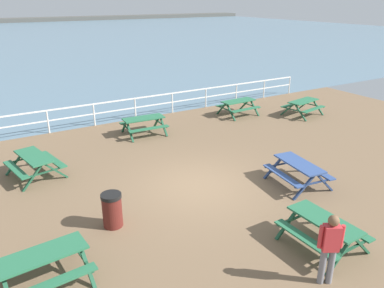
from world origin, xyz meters
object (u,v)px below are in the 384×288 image
Objects in this scene: picnic_table_far_left at (43,261)px; picnic_table_far_right at (324,226)px; visitor at (330,245)px; litter_bin at (112,210)px; picnic_table_near_right at (144,122)px; picnic_table_corner at (238,104)px; picnic_table_seaward at (34,161)px; picnic_table_mid_centre at (303,104)px; picnic_table_near_left at (299,168)px.

picnic_table_far_right is (6.07, -2.10, 0.00)m from picnic_table_far_left.
litter_bin is at bearing -115.22° from visitor.
picnic_table_near_right is 1.01× the size of picnic_table_corner.
picnic_table_far_left is 5.60m from picnic_table_seaward.
picnic_table_near_right is 8.39m from picnic_table_mid_centre.
picnic_table_far_left is 13.51m from picnic_table_corner.
picnic_table_mid_centre and picnic_table_corner have the same top height.
visitor is (-8.75, -9.09, 0.36)m from picnic_table_mid_centre.
visitor reaches higher than litter_bin.
picnic_table_near_left is at bearing -115.22° from picnic_table_corner.
picnic_table_corner is (11.03, 7.81, 0.00)m from picnic_table_far_left.
picnic_table_mid_centre is at bearing -33.35° from picnic_table_corner.
picnic_table_mid_centre is 2.16× the size of litter_bin.
litter_bin is at bearing -169.13° from picnic_table_mid_centre.
picnic_table_near_left is at bearing -147.83° from picnic_table_mid_centre.
picnic_table_seaward is at bearing 33.50° from picnic_table_far_right.
picnic_table_corner is (4.96, 9.91, 0.00)m from picnic_table_far_right.
litter_bin is (-5.98, 0.79, -0.10)m from picnic_table_near_left.
picnic_table_corner is at bearing 5.61° from picnic_table_near_right.
picnic_table_near_left is 1.19× the size of visitor.
visitor reaches higher than picnic_table_far_right.
picnic_table_near_right is at bearing 1.22° from picnic_table_far_right.
picnic_table_far_right is 9.33m from picnic_table_seaward.
picnic_table_corner is 1.95× the size of litter_bin.
litter_bin is (-3.65, -6.20, -0.10)m from picnic_table_near_right.
visitor is at bearing -120.80° from picnic_table_corner.
picnic_table_near_right and picnic_table_seaward have the same top height.
picnic_table_far_left is at bearing -145.39° from litter_bin.
picnic_table_mid_centre is at bearing 18.61° from picnic_table_far_left.
picnic_table_far_right is (0.43, -9.68, 0.00)m from picnic_table_near_right.
picnic_table_near_right is 9.68m from picnic_table_far_right.
picnic_table_near_left is 7.86m from picnic_table_corner.
picnic_table_near_left is 1.05× the size of picnic_table_near_right.
picnic_table_near_left is 1.07× the size of picnic_table_far_right.
picnic_table_mid_centre is 1.10× the size of picnic_table_corner.
picnic_table_mid_centre and picnic_table_far_right have the same top height.
litter_bin reaches higher than picnic_table_near_right.
picnic_table_near_left is at bearing -0.90° from picnic_table_far_left.
picnic_table_near_right is at bearing -79.33° from picnic_table_seaward.
picnic_table_far_left is 2.41m from litter_bin.
visitor is at bearing -35.40° from picnic_table_far_left.
picnic_table_near_right is at bearing -179.73° from picnic_table_corner.
litter_bin is at bearing 48.30° from picnic_table_far_right.
picnic_table_seaward is (-4.90, -2.02, 0.00)m from picnic_table_near_right.
visitor is at bearing -144.61° from picnic_table_mid_centre.
picnic_table_near_left is 6.03m from litter_bin.
picnic_table_far_right is (-7.82, -8.18, 0.00)m from picnic_table_mid_centre.
litter_bin reaches higher than picnic_table_far_left.
picnic_table_mid_centre is 1.23× the size of visitor.
visitor is at bearing -164.50° from picnic_table_seaward.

